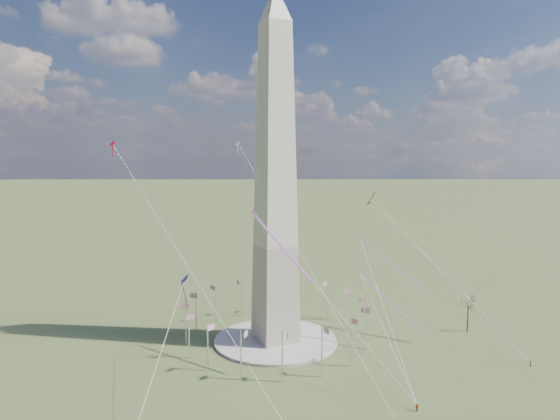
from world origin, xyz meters
name	(u,v)px	position (x,y,z in m)	size (l,w,h in m)	color
ground	(276,342)	(0.00, 0.00, 0.00)	(2000.00, 2000.00, 0.00)	#525A2D
plaza	(276,340)	(0.00, 0.00, 0.40)	(36.00, 36.00, 0.80)	#BDB7AC
washington_monument	(275,179)	(0.00, 0.00, 47.95)	(15.56, 15.56, 100.00)	#A6978B
flagpole_ring	(276,318)	(0.00, 0.00, 7.27)	(54.40, 54.40, 13.00)	silver
tree_near	(468,304)	(56.93, -19.29, 8.88)	(7.12, 7.12, 12.46)	#4B402D
person_east	(530,364)	(51.63, -45.22, 0.82)	(0.60, 0.39, 1.64)	gray
person_centre	(417,407)	(9.85, -49.21, 0.85)	(1.00, 0.42, 1.70)	gray
kite_delta_black	(374,202)	(37.84, 3.97, 39.23)	(18.07, 19.11, 17.67)	black
kite_diamond_purple	(185,283)	(-27.48, -2.21, 21.45)	(2.52, 3.58, 10.49)	navy
kite_streamer_left	(383,256)	(27.02, -14.63, 25.95)	(11.79, 19.23, 14.73)	#FD3727
kite_streamer_mid	(272,235)	(-6.46, -11.24, 34.04)	(7.17, 23.16, 16.18)	#FD3727
kite_streamer_right	(381,292)	(32.40, -7.30, 12.65)	(10.23, 21.68, 15.79)	#FD3727
kite_small_red	(112,145)	(-39.26, 32.51, 57.56)	(1.78, 1.59, 4.84)	red
kite_small_white	(238,144)	(6.26, 43.88, 58.24)	(1.29, 2.18, 5.15)	white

